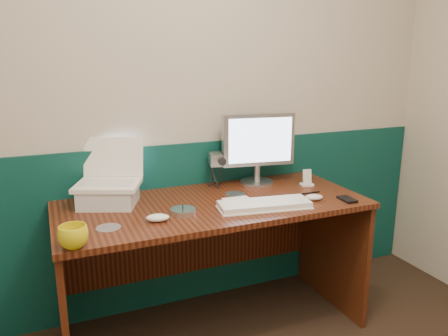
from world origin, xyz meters
name	(u,v)px	position (x,y,z in m)	size (l,w,h in m)	color
back_wall	(169,101)	(0.00, 1.75, 1.25)	(3.50, 0.04, 2.50)	#BEB2A1
wainscot	(173,226)	(0.00, 1.74, 0.50)	(3.48, 0.02, 1.00)	#073234
desk	(213,267)	(0.12, 1.38, 0.38)	(1.60, 0.70, 0.75)	#331109
laptop_riser	(109,196)	(-0.39, 1.55, 0.80)	(0.27, 0.23, 0.09)	silver
laptop	(106,162)	(-0.39, 1.55, 0.98)	(0.32, 0.24, 0.26)	white
monitor	(257,149)	(0.49, 1.60, 0.96)	(0.43, 0.12, 0.43)	#AFAFB4
keyboard	(264,205)	(0.33, 1.20, 0.76)	(0.46, 0.15, 0.03)	white
mouse_right	(314,197)	(0.62, 1.20, 0.77)	(0.10, 0.06, 0.03)	white
mouse_left	(158,218)	(-0.22, 1.22, 0.77)	(0.11, 0.06, 0.04)	white
mug	(73,237)	(-0.60, 1.07, 0.80)	(0.12, 0.12, 0.09)	yellow
camcorder	(216,171)	(0.23, 1.63, 0.85)	(0.09, 0.13, 0.20)	#A7A8AC
cd_spindle	(183,211)	(-0.08, 1.27, 0.76)	(0.12, 0.12, 0.03)	silver
cd_loose_a	(108,228)	(-0.44, 1.23, 0.75)	(0.11, 0.11, 0.00)	#B7BDC8
cd_loose_b	(235,194)	(0.28, 1.46, 0.75)	(0.11, 0.11, 0.00)	silver
pen	(309,193)	(0.67, 1.31, 0.75)	(0.01, 0.01, 0.13)	black
papers	(237,200)	(0.25, 1.36, 0.75)	(0.14, 0.10, 0.00)	white
dock	(307,185)	(0.74, 1.45, 0.76)	(0.07, 0.05, 0.01)	silver
music_player	(307,176)	(0.74, 1.45, 0.81)	(0.05, 0.01, 0.09)	silver
pda	(347,199)	(0.79, 1.13, 0.76)	(0.06, 0.11, 0.01)	black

